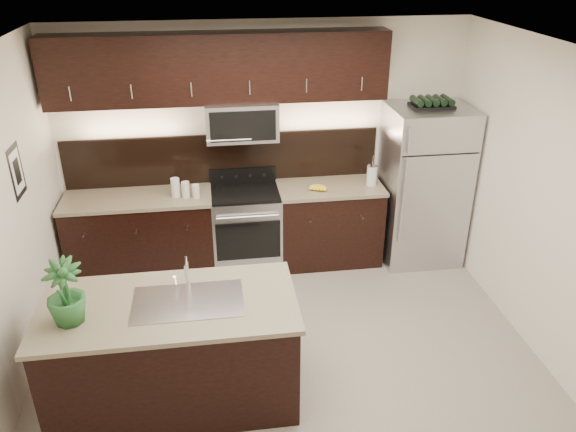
% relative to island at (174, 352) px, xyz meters
% --- Properties ---
extents(ground, '(4.50, 4.50, 0.00)m').
position_rel_island_xyz_m(ground, '(0.98, 0.36, -0.47)').
color(ground, gray).
rests_on(ground, ground).
extents(room_walls, '(4.52, 4.02, 2.71)m').
position_rel_island_xyz_m(room_walls, '(0.87, 0.32, 1.22)').
color(room_walls, silver).
rests_on(room_walls, ground).
extents(counter_run, '(3.51, 0.65, 0.94)m').
position_rel_island_xyz_m(counter_run, '(0.53, 2.05, -0.00)').
color(counter_run, black).
rests_on(counter_run, ground).
extents(upper_fixtures, '(3.49, 0.40, 1.66)m').
position_rel_island_xyz_m(upper_fixtures, '(0.56, 2.20, 1.67)').
color(upper_fixtures, black).
rests_on(upper_fixtures, counter_run).
extents(island, '(1.96, 0.96, 0.94)m').
position_rel_island_xyz_m(island, '(0.00, 0.00, 0.00)').
color(island, black).
rests_on(island, ground).
extents(sink_faucet, '(0.84, 0.50, 0.28)m').
position_rel_island_xyz_m(sink_faucet, '(0.15, 0.01, 0.48)').
color(sink_faucet, silver).
rests_on(sink_faucet, island).
extents(refrigerator, '(0.88, 0.79, 1.81)m').
position_rel_island_xyz_m(refrigerator, '(2.76, 1.99, 0.44)').
color(refrigerator, '#B2B2B7').
rests_on(refrigerator, ground).
extents(wine_rack, '(0.45, 0.28, 0.10)m').
position_rel_island_xyz_m(wine_rack, '(2.76, 1.99, 1.39)').
color(wine_rack, black).
rests_on(wine_rack, refrigerator).
extents(plant, '(0.30, 0.30, 0.50)m').
position_rel_island_xyz_m(plant, '(-0.69, -0.12, 0.72)').
color(plant, '#245B28').
rests_on(plant, island).
extents(canisters, '(0.30, 0.15, 0.21)m').
position_rel_island_xyz_m(canisters, '(0.07, 1.98, 0.56)').
color(canisters, silver).
rests_on(canisters, counter_run).
extents(french_press, '(0.12, 0.12, 0.34)m').
position_rel_island_xyz_m(french_press, '(2.15, 2.00, 0.60)').
color(french_press, silver).
rests_on(french_press, counter_run).
extents(bananas, '(0.25, 0.22, 0.06)m').
position_rel_island_xyz_m(bananas, '(1.49, 1.97, 0.50)').
color(bananas, yellow).
rests_on(bananas, counter_run).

